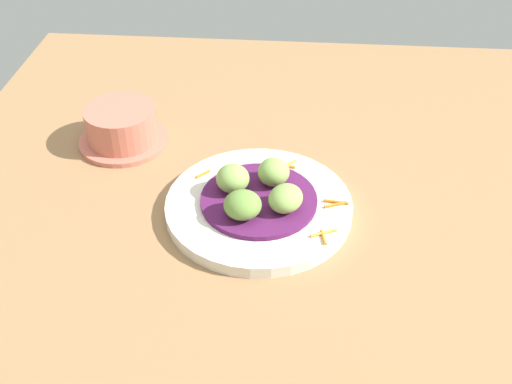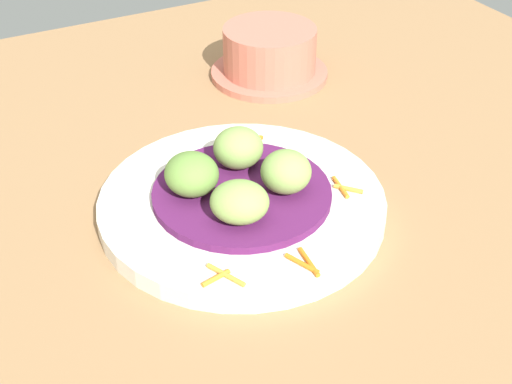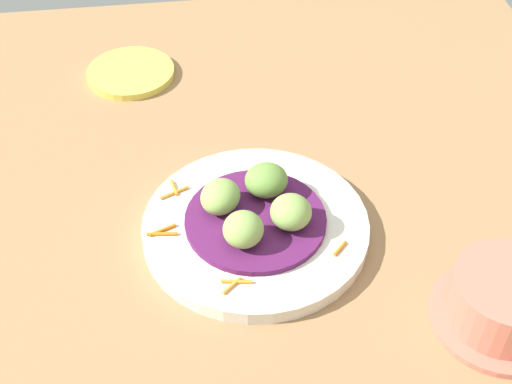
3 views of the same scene
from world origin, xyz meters
TOP-DOWN VIEW (x-y plane):
  - table_surface at (0.00, 0.00)cm, footprint 110.00×110.00cm
  - main_plate at (0.26, -5.64)cm, footprint 25.67×25.67cm
  - cabbage_bed at (0.26, -5.64)cm, footprint 15.97×15.97cm
  - carrot_garnish at (-1.27, 0.22)cm, footprint 17.87×21.68cm
  - guac_scoop_left at (-1.52, -9.33)cm, footprint 5.46×5.41cm
  - guac_scoop_center at (3.95, -7.43)cm, footprint 5.10×5.34cm
  - guac_scoop_right at (2.05, -1.95)cm, footprint 6.49×6.30cm
  - guac_scoop_back at (-3.43, -3.85)cm, footprint 5.88×5.84cm
  - side_plate_small at (33.66, 8.19)cm, footprint 12.69×12.69cm
  - terracotta_bowl at (-15.26, -28.46)cm, footprint 14.17×14.17cm

SIDE VIEW (x-z plane):
  - table_surface at x=0.00cm, z-range 0.00..2.00cm
  - side_plate_small at x=33.66cm, z-range 2.00..3.04cm
  - main_plate at x=0.26cm, z-range 2.00..3.75cm
  - carrot_garnish at x=-1.27cm, z-range 3.75..4.15cm
  - cabbage_bed at x=0.26cm, z-range 3.75..4.49cm
  - terracotta_bowl at x=-15.26cm, z-range 1.80..7.96cm
  - guac_scoop_right at x=2.05cm, z-range 4.49..8.01cm
  - guac_scoop_center at x=3.95cm, z-range 4.49..8.17cm
  - guac_scoop_left at x=-1.52cm, z-range 4.49..8.23cm
  - guac_scoop_back at x=-3.43cm, z-range 4.49..8.30cm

